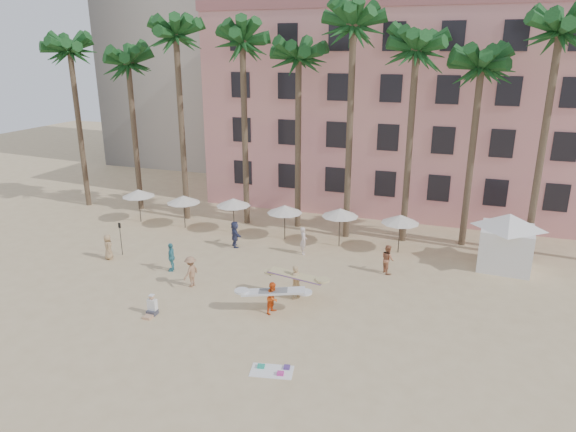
# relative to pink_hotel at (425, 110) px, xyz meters

# --- Properties ---
(ground) EXTENTS (120.00, 120.00, 0.00)m
(ground) POSITION_rel_pink_hotel_xyz_m (-7.00, -26.00, -8.00)
(ground) COLOR #D1B789
(ground) RESTS_ON ground
(pink_hotel) EXTENTS (35.00, 14.00, 16.00)m
(pink_hotel) POSITION_rel_pink_hotel_xyz_m (0.00, 0.00, 0.00)
(pink_hotel) COLOR #EA9A8E
(pink_hotel) RESTS_ON ground
(palm_row) EXTENTS (44.40, 5.40, 16.30)m
(palm_row) POSITION_rel_pink_hotel_xyz_m (-6.49, -11.00, 4.97)
(palm_row) COLOR brown
(palm_row) RESTS_ON ground
(umbrella_row) EXTENTS (22.50, 2.70, 2.73)m
(umbrella_row) POSITION_rel_pink_hotel_xyz_m (-10.00, -13.50, -5.67)
(umbrella_row) COLOR #332B23
(umbrella_row) RESTS_ON ground
(cabana) EXTENTS (4.84, 4.84, 3.50)m
(cabana) POSITION_rel_pink_hotel_xyz_m (6.51, -13.80, -5.93)
(cabana) COLOR white
(cabana) RESTS_ON ground
(beach_towel) EXTENTS (1.96, 1.32, 0.14)m
(beach_towel) POSITION_rel_pink_hotel_xyz_m (-3.25, -28.59, -7.97)
(beach_towel) COLOR white
(beach_towel) RESTS_ON ground
(carrier_yellow) EXTENTS (3.02, 0.86, 1.89)m
(carrier_yellow) POSITION_rel_pink_hotel_xyz_m (-4.41, -21.90, -6.95)
(carrier_yellow) COLOR tan
(carrier_yellow) RESTS_ON ground
(carrier_white) EXTENTS (3.32, 1.63, 1.68)m
(carrier_white) POSITION_rel_pink_hotel_xyz_m (-5.02, -23.82, -7.09)
(carrier_white) COLOR #FF5F1A
(carrier_white) RESTS_ON ground
(beachgoers) EXTENTS (18.35, 7.92, 1.86)m
(beachgoers) POSITION_rel_pink_hotel_xyz_m (-9.56, -18.77, -7.10)
(beachgoers) COLOR tan
(beachgoers) RESTS_ON ground
(paddle) EXTENTS (0.18, 0.04, 2.23)m
(paddle) POSITION_rel_pink_hotel_xyz_m (-17.19, -19.74, -6.59)
(paddle) COLOR black
(paddle) RESTS_ON ground
(seated_man) EXTENTS (0.48, 0.83, 1.08)m
(seated_man) POSITION_rel_pink_hotel_xyz_m (-10.80, -26.07, -7.63)
(seated_man) COLOR #3F3F4C
(seated_man) RESTS_ON ground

